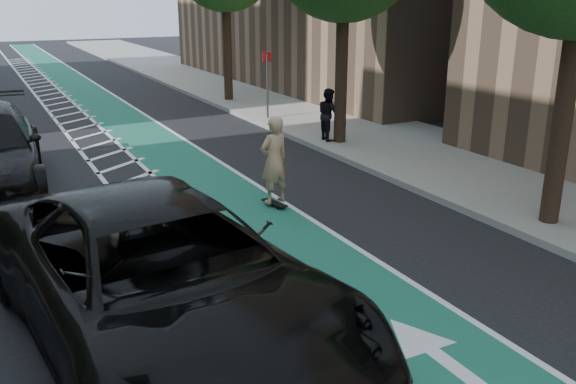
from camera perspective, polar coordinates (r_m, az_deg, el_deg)
ground at (r=8.98m, az=-12.70°, el=-11.62°), size 120.00×120.00×0.00m
bike_lane at (r=18.80m, az=-11.98°, el=4.14°), size 2.00×90.00×0.01m
buffer_strip at (r=18.47m, az=-16.46°, el=3.54°), size 1.40×90.00×0.01m
sidewalk_right at (r=21.39m, az=5.06°, el=6.30°), size 5.00×90.00×0.15m
curb_right at (r=20.20m, az=-0.85°, el=5.69°), size 0.12×90.00×0.16m
sign_post at (r=21.98m, az=-1.95°, el=10.05°), size 0.35×0.08×2.47m
skateboard at (r=13.19m, az=-1.28°, el=-1.04°), size 0.32×0.73×0.09m
skateboarder at (r=12.91m, az=-1.31°, el=2.99°), size 0.76×0.57×1.88m
suv_near at (r=7.89m, az=-11.72°, el=-8.00°), size 3.98×7.26×1.93m
pedestrian at (r=18.57m, az=3.82°, el=7.27°), size 0.67×0.82×1.57m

